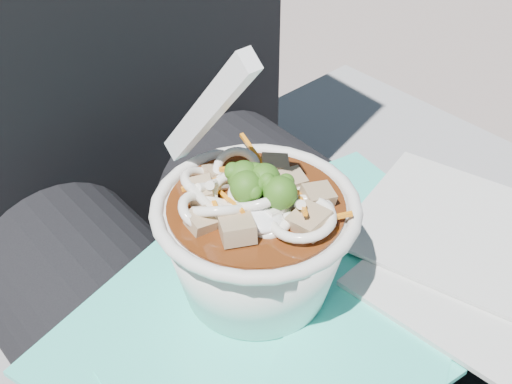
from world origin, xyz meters
TOP-DOWN VIEW (x-y plane):
  - lap at (0.00, 0.00)m, footprint 0.35×0.48m
  - person_body at (0.00, 0.09)m, footprint 0.34×0.94m
  - plastic_bag at (-0.01, -0.01)m, footprint 0.36×0.26m
  - napkins at (0.10, -0.06)m, footprint 0.19×0.20m
  - udon_bowl at (-0.03, 0.02)m, footprint 0.15×0.16m

SIDE VIEW (x-z plane):
  - lap at x=0.00m, z-range 0.42..0.58m
  - person_body at x=0.00m, z-range 0.04..1.02m
  - plastic_bag at x=-0.01m, z-range 0.58..0.59m
  - napkins at x=0.10m, z-range 0.59..0.60m
  - udon_bowl at x=-0.03m, z-range 0.55..0.73m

